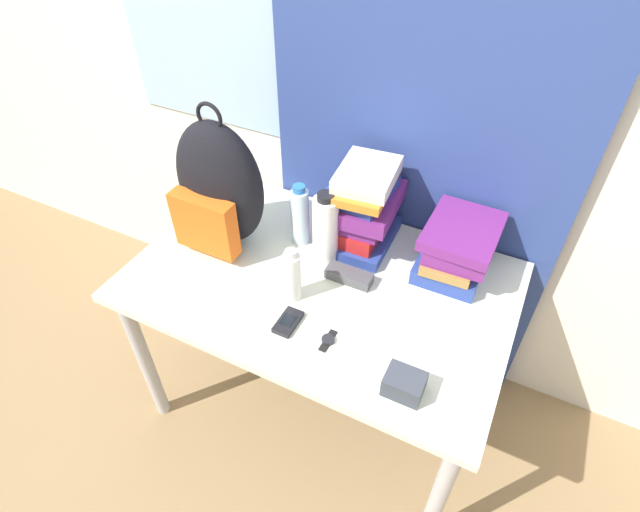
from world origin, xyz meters
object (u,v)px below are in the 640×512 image
at_px(backpack, 219,188).
at_px(book_stack_left, 364,206).
at_px(water_bottle, 300,216).
at_px(sports_bottle, 325,229).
at_px(sunscreen_bottle, 292,276).
at_px(wristwatch, 328,340).
at_px(sunglasses_case, 349,276).
at_px(book_stack_center, 457,249).
at_px(cell_phone, 289,322).
at_px(camera_pouch, 404,384).

xyz_separation_m(backpack, book_stack_left, (0.43, 0.20, -0.06)).
height_order(water_bottle, sports_bottle, sports_bottle).
distance_m(book_stack_left, sports_bottle, 0.16).
height_order(sports_bottle, sunscreen_bottle, sports_bottle).
relative_size(backpack, wristwatch, 6.18).
relative_size(water_bottle, sunglasses_case, 1.52).
bearing_deg(book_stack_center, sports_bottle, -161.72).
xyz_separation_m(book_stack_left, sunglasses_case, (0.04, -0.20, -0.13)).
xyz_separation_m(sports_bottle, sunglasses_case, (0.12, -0.06, -0.11)).
distance_m(cell_phone, camera_pouch, 0.38).
bearing_deg(sunscreen_bottle, cell_phone, -67.13).
xyz_separation_m(book_stack_left, water_bottle, (-0.19, -0.09, -0.04)).
xyz_separation_m(sunscreen_bottle, cell_phone, (0.04, -0.10, -0.08)).
xyz_separation_m(cell_phone, wristwatch, (0.13, -0.00, -0.00)).
relative_size(book_stack_left, book_stack_center, 1.09).
bearing_deg(book_stack_left, water_bottle, -153.75).
bearing_deg(water_bottle, sunglasses_case, -23.88).
bearing_deg(sports_bottle, wristwatch, -62.45).
xyz_separation_m(backpack, sunglasses_case, (0.47, 0.01, -0.20)).
bearing_deg(book_stack_center, camera_pouch, -88.73).
bearing_deg(sports_bottle, water_bottle, 161.02).
bearing_deg(sports_bottle, backpack, -168.85).
xyz_separation_m(cell_phone, camera_pouch, (0.37, -0.06, 0.02)).
height_order(book_stack_left, camera_pouch, book_stack_left).
bearing_deg(wristwatch, cell_phone, 177.89).
relative_size(backpack, sunscreen_bottle, 2.67).
bearing_deg(book_stack_left, cell_phone, -95.37).
xyz_separation_m(book_stack_left, wristwatch, (0.09, -0.45, -0.14)).
distance_m(sunglasses_case, camera_pouch, 0.43).
xyz_separation_m(water_bottle, sports_bottle, (0.11, -0.04, 0.02)).
xyz_separation_m(backpack, wristwatch, (0.51, -0.24, -0.21)).
distance_m(sunscreen_bottle, camera_pouch, 0.45).
bearing_deg(sunscreen_bottle, sunglasses_case, 48.70).
bearing_deg(cell_phone, camera_pouch, -9.33).
xyz_separation_m(book_stack_center, camera_pouch, (0.01, -0.50, -0.06)).
xyz_separation_m(sunglasses_case, wristwatch, (0.05, -0.25, -0.01)).
relative_size(camera_pouch, wristwatch, 1.25).
relative_size(backpack, cell_phone, 4.99).
bearing_deg(book_stack_center, water_bottle, -169.84).
relative_size(backpack, book_stack_center, 1.81).
relative_size(backpack, sports_bottle, 1.95).
distance_m(backpack, sports_bottle, 0.37).
bearing_deg(wristwatch, backpack, 154.57).
height_order(book_stack_center, sports_bottle, sports_bottle).
distance_m(water_bottle, sunglasses_case, 0.27).
height_order(camera_pouch, wristwatch, camera_pouch).
bearing_deg(cell_phone, book_stack_left, 84.63).
height_order(sunglasses_case, wristwatch, sunglasses_case).
xyz_separation_m(cell_phone, sunglasses_case, (0.08, 0.25, 0.01)).
height_order(backpack, sports_bottle, backpack).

